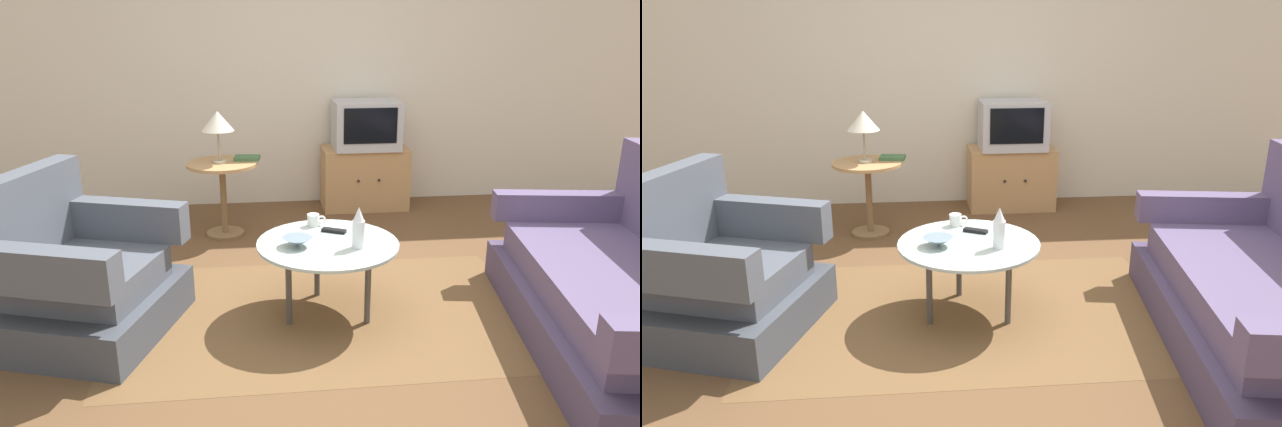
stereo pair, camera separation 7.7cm
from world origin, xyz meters
The scene contains 15 objects.
ground_plane centered at (0.00, 0.00, 0.00)m, with size 16.00×16.00×0.00m, color brown.
back_wall centered at (0.00, 2.57, 1.35)m, with size 9.00×0.12×2.70m, color beige.
area_rug centered at (-0.10, 0.19, 0.00)m, with size 2.45×1.54×0.00m, color brown.
armchair centered at (-1.50, 0.16, 0.31)m, with size 1.07×1.14×0.90m.
couch centered at (1.46, -0.35, 0.30)m, with size 1.22×2.01×0.96m.
coffee_table centered at (-0.10, 0.19, 0.42)m, with size 0.82×0.82×0.46m.
side_table centered at (-0.76, 1.64, 0.44)m, with size 0.55×0.55×0.60m.
tv_stand centered at (0.50, 2.26, 0.28)m, with size 0.77×0.44×0.56m.
television centered at (0.50, 2.24, 0.78)m, with size 0.58×0.44×0.43m.
table_lamp centered at (-0.77, 1.63, 0.92)m, with size 0.25×0.25×0.41m.
vase centered at (0.06, 0.09, 0.57)m, with size 0.07×0.07×0.24m.
mug centered at (-0.15, 0.48, 0.49)m, with size 0.12×0.08×0.08m.
bowl centered at (-0.28, 0.15, 0.48)m, with size 0.17×0.17×0.05m.
tv_remote_dark centered at (-0.04, 0.35, 0.47)m, with size 0.15×0.11×0.02m.
book centered at (-0.56, 1.72, 0.62)m, with size 0.22×0.17×0.03m.
Camera 2 is at (-0.44, -3.00, 1.69)m, focal length 33.46 mm.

